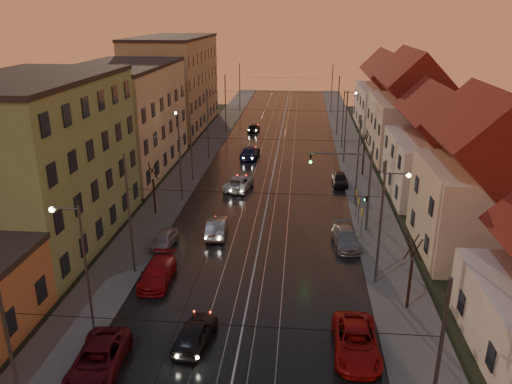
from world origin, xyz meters
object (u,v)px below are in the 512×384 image
(driving_car_0, at_px, (195,333))
(driving_car_3, at_px, (250,152))
(street_lamp_3, at_px, (346,114))
(driving_car_4, at_px, (254,128))
(driving_car_2, at_px, (239,183))
(parked_right_2, at_px, (340,179))
(driving_car_1, at_px, (217,227))
(parked_right_0, at_px, (356,342))
(street_lamp_1, at_px, (386,214))
(traffic_light_mast, at_px, (358,181))
(street_lamp_0, at_px, (79,257))
(parked_left_2, at_px, (157,272))
(parked_left_1, at_px, (98,360))
(parked_right_1, at_px, (346,238))
(street_lamp_2, at_px, (188,139))
(parked_left_3, at_px, (164,239))

(driving_car_0, xyz_separation_m, driving_car_3, (-0.88, 38.88, 0.04))
(street_lamp_3, distance_m, driving_car_4, 16.90)
(driving_car_2, relative_size, parked_right_2, 1.30)
(driving_car_1, distance_m, parked_right_0, 17.99)
(driving_car_4, bearing_deg, driving_car_0, 97.31)
(driving_car_0, distance_m, parked_right_2, 30.56)
(street_lamp_1, relative_size, parked_right_0, 1.50)
(driving_car_1, xyz_separation_m, driving_car_4, (-0.65, 39.19, -0.09))
(traffic_light_mast, xyz_separation_m, parked_right_2, (-0.46, 12.19, -3.92))
(traffic_light_mast, xyz_separation_m, driving_car_4, (-12.37, 37.28, -3.95))
(street_lamp_0, bearing_deg, parked_left_2, 67.19)
(traffic_light_mast, height_order, parked_left_1, traffic_light_mast)
(driving_car_4, xyz_separation_m, parked_right_1, (11.40, -40.29, 0.03))
(driving_car_1, bearing_deg, parked_right_2, -132.39)
(street_lamp_2, relative_size, parked_right_2, 2.00)
(parked_left_2, xyz_separation_m, parked_left_3, (-1.01, 5.52, -0.08))
(street_lamp_2, xyz_separation_m, parked_right_1, (16.13, -15.01, -4.21))
(street_lamp_2, xyz_separation_m, street_lamp_3, (18.21, 16.00, 0.00))
(parked_left_1, bearing_deg, parked_left_2, 83.22)
(street_lamp_1, xyz_separation_m, parked_right_1, (-2.08, 4.99, -4.21))
(street_lamp_2, bearing_deg, parked_left_1, -86.33)
(street_lamp_0, relative_size, traffic_light_mast, 1.11)
(driving_car_4, distance_m, parked_left_3, 41.90)
(driving_car_3, bearing_deg, driving_car_1, 92.16)
(driving_car_2, distance_m, parked_right_1, 16.55)
(driving_car_1, relative_size, driving_car_2, 0.86)
(traffic_light_mast, relative_size, driving_car_0, 1.69)
(street_lamp_3, distance_m, parked_left_3, 36.79)
(street_lamp_0, bearing_deg, parked_right_0, -2.54)
(street_lamp_2, relative_size, traffic_light_mast, 1.11)
(traffic_light_mast, relative_size, parked_right_2, 1.80)
(street_lamp_0, distance_m, driving_car_1, 15.64)
(street_lamp_1, xyz_separation_m, parked_right_2, (-1.57, 20.18, -4.20))
(street_lamp_2, height_order, parked_left_1, street_lamp_2)
(driving_car_3, relative_size, parked_right_0, 0.98)
(traffic_light_mast, height_order, driving_car_0, traffic_light_mast)
(street_lamp_2, bearing_deg, parked_right_1, -42.93)
(driving_car_2, xyz_separation_m, parked_left_2, (-3.28, -19.94, -0.01))
(street_lamp_0, height_order, driving_car_1, street_lamp_0)
(street_lamp_2, xyz_separation_m, parked_right_0, (15.62, -28.69, -4.14))
(traffic_light_mast, distance_m, parked_right_2, 12.81)
(traffic_light_mast, height_order, parked_left_2, traffic_light_mast)
(parked_right_1, bearing_deg, driving_car_0, -130.47)
(traffic_light_mast, distance_m, driving_car_1, 12.49)
(traffic_light_mast, distance_m, driving_car_3, 25.26)
(parked_left_3, bearing_deg, street_lamp_1, -6.86)
(street_lamp_0, distance_m, street_lamp_1, 19.89)
(driving_car_0, bearing_deg, driving_car_3, -81.17)
(driving_car_4, xyz_separation_m, parked_right_2, (11.91, -25.10, 0.03))
(parked_right_0, bearing_deg, street_lamp_1, 73.80)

